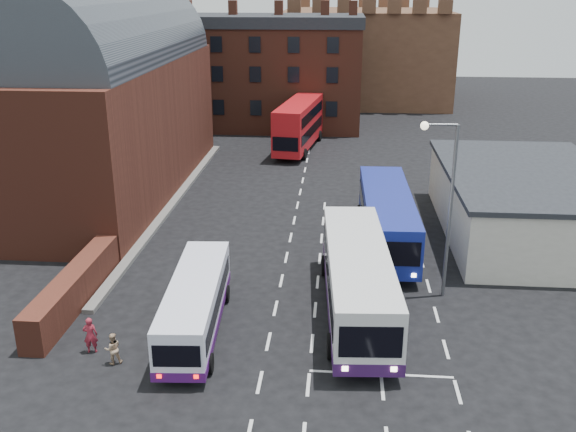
# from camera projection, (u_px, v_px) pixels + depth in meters

# --- Properties ---
(ground) EXTENTS (180.00, 180.00, 0.00)m
(ground) POSITION_uv_depth(u_px,v_px,m) (270.00, 333.00, 30.05)
(ground) COLOR black
(railway_station) EXTENTS (12.00, 28.00, 16.00)m
(railway_station) POSITION_uv_depth(u_px,v_px,m) (96.00, 93.00, 48.32)
(railway_station) COLOR #602B1E
(railway_station) RESTS_ON ground
(forecourt_wall) EXTENTS (1.20, 10.00, 1.80)m
(forecourt_wall) POSITION_uv_depth(u_px,v_px,m) (74.00, 288.00, 32.42)
(forecourt_wall) COLOR #602B1E
(forecourt_wall) RESTS_ON ground
(cream_building) EXTENTS (10.40, 16.40, 4.25)m
(cream_building) POSITION_uv_depth(u_px,v_px,m) (525.00, 202.00, 41.26)
(cream_building) COLOR beige
(cream_building) RESTS_ON ground
(brick_terrace) EXTENTS (22.00, 10.00, 11.00)m
(brick_terrace) POSITION_uv_depth(u_px,v_px,m) (261.00, 77.00, 71.72)
(brick_terrace) COLOR brown
(brick_terrace) RESTS_ON ground
(castle_keep) EXTENTS (22.00, 22.00, 12.00)m
(castle_keep) POSITION_uv_depth(u_px,v_px,m) (364.00, 55.00, 89.35)
(castle_keep) COLOR brown
(castle_keep) RESTS_ON ground
(bus_white_outbound) EXTENTS (2.88, 9.66, 2.60)m
(bus_white_outbound) POSITION_uv_depth(u_px,v_px,m) (195.00, 302.00, 29.66)
(bus_white_outbound) COLOR white
(bus_white_outbound) RESTS_ON ground
(bus_white_inbound) EXTENTS (3.77, 12.73, 3.43)m
(bus_white_inbound) POSITION_uv_depth(u_px,v_px,m) (358.00, 277.00, 31.09)
(bus_white_inbound) COLOR silver
(bus_white_inbound) RESTS_ON ground
(bus_blue) EXTENTS (3.32, 12.51, 3.40)m
(bus_blue) POSITION_uv_depth(u_px,v_px,m) (387.00, 216.00, 39.27)
(bus_blue) COLOR navy
(bus_blue) RESTS_ON ground
(bus_red_double) EXTENTS (4.26, 11.95, 4.68)m
(bus_red_double) POSITION_uv_depth(u_px,v_px,m) (299.00, 125.00, 62.28)
(bus_red_double) COLOR red
(bus_red_double) RESTS_ON ground
(street_lamp) EXTENTS (1.88, 0.41, 9.22)m
(street_lamp) POSITION_uv_depth(u_px,v_px,m) (445.00, 195.00, 31.74)
(street_lamp) COLOR slate
(street_lamp) RESTS_ON ground
(pedestrian_red) EXTENTS (0.69, 0.52, 1.70)m
(pedestrian_red) POSITION_uv_depth(u_px,v_px,m) (90.00, 335.00, 28.20)
(pedestrian_red) COLOR maroon
(pedestrian_red) RESTS_ON ground
(pedestrian_beige) EXTENTS (0.87, 0.80, 1.44)m
(pedestrian_beige) POSITION_uv_depth(u_px,v_px,m) (113.00, 349.00, 27.39)
(pedestrian_beige) COLOR tan
(pedestrian_beige) RESTS_ON ground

